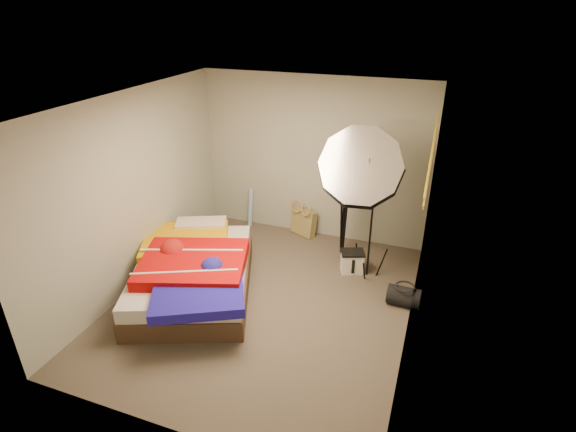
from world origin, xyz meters
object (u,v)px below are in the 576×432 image
at_px(bed, 193,272).
at_px(duffel_bag, 404,296).
at_px(camera_case, 352,262).
at_px(tote_bag, 304,222).
at_px(wrapping_roll, 250,207).
at_px(camera_tripod, 344,208).
at_px(photo_umbrella, 361,168).

bearing_deg(bed, duffel_bag, 13.75).
bearing_deg(camera_case, bed, -168.66).
bearing_deg(camera_case, tote_bag, 118.62).
relative_size(wrapping_roll, camera_tripod, 0.51).
bearing_deg(photo_umbrella, camera_case, 108.84).
height_order(tote_bag, wrapping_roll, wrapping_roll).
xyz_separation_m(tote_bag, camera_case, (0.98, -0.83, -0.07)).
height_order(wrapping_roll, bed, wrapping_roll).
distance_m(tote_bag, bed, 2.16).
xyz_separation_m(camera_case, camera_tripod, (-0.26, 0.47, 0.58)).
height_order(bed, camera_tripod, camera_tripod).
relative_size(tote_bag, camera_case, 1.46).
bearing_deg(camera_tripod, camera_case, -61.57).
height_order(camera_case, bed, bed).
distance_m(wrapping_roll, camera_case, 2.09).
xyz_separation_m(photo_umbrella, camera_tripod, (-0.31, 0.63, -0.86)).
bearing_deg(duffel_bag, photo_umbrella, 154.92).
relative_size(duffel_bag, bed, 0.17).
bearing_deg(wrapping_roll, photo_umbrella, -26.69).
height_order(wrapping_roll, camera_case, wrapping_roll).
relative_size(duffel_bag, photo_umbrella, 0.18).
distance_m(wrapping_roll, bed, 1.99).
distance_m(wrapping_roll, duffel_bag, 3.01).
bearing_deg(camera_case, wrapping_roll, 135.41).
relative_size(tote_bag, bed, 0.18).
relative_size(duffel_bag, camera_tripod, 0.32).
bearing_deg(photo_umbrella, duffel_bag, -26.98).
distance_m(tote_bag, photo_umbrella, 1.98).
relative_size(photo_umbrella, camera_tripod, 1.75).
distance_m(tote_bag, camera_case, 1.29).
bearing_deg(bed, tote_bag, 67.11).
bearing_deg(tote_bag, photo_umbrella, -19.32).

